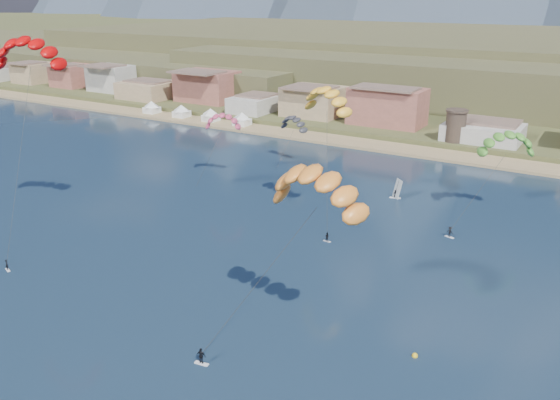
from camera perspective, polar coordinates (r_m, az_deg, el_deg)
name	(u,v)px	position (r m, az deg, el deg)	size (l,w,h in m)	color
ground	(136,365)	(70.67, -13.97, -15.40)	(2400.00, 2400.00, 0.00)	#0E2133
beach	(426,152)	(156.69, 14.09, 4.58)	(2200.00, 12.00, 0.90)	tan
town	(318,99)	(184.18, 3.77, 9.85)	(400.00, 24.00, 12.00)	beige
watchtower	(456,125)	(161.52, 16.84, 7.02)	(5.82, 5.82, 8.60)	#47382D
beach_tents	(195,110)	(191.37, -8.32, 8.76)	(43.40, 6.40, 5.00)	white
kitesurfer_red	(28,48)	(104.14, -23.48, 13.53)	(14.68, 19.61, 35.63)	silver
kitesurfer_yellow	(327,96)	(101.73, 4.67, 10.11)	(11.48, 12.78, 25.80)	silver
kitesurfer_orange	(317,181)	(63.90, 3.65, 1.86)	(16.30, 14.80, 24.98)	silver
kitesurfer_green	(507,140)	(112.35, 21.38, 5.47)	(11.48, 19.34, 20.12)	silver
distant_kite_pink	(223,118)	(127.90, -5.65, 7.96)	(8.71, 7.15, 16.75)	#262626
distant_kite_dark	(294,121)	(141.75, 1.36, 7.78)	(8.91, 6.76, 13.70)	#262626
windsurfer	(396,192)	(120.74, 11.32, 0.75)	(2.34, 2.57, 4.02)	silver
buoy	(415,356)	(71.68, 13.08, -14.64)	(0.71, 0.71, 0.71)	yellow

